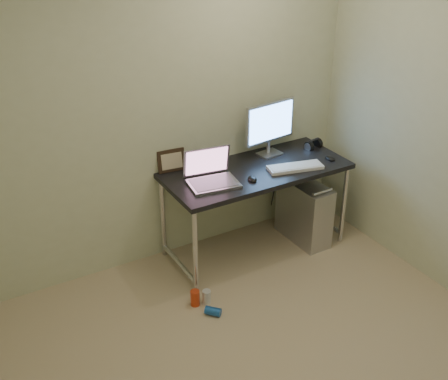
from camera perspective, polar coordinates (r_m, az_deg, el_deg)
wall_back at (r=4.22m, az=-7.94°, el=7.68°), size 3.50×0.02×2.50m
desk at (r=4.51m, az=3.28°, el=1.22°), size 1.49×0.65×0.75m
tower_computer at (r=4.87m, az=8.12°, el=-2.15°), size 0.24×0.52×0.57m
cable_a at (r=5.04m, az=5.28°, el=0.75°), size 0.01×0.16×0.69m
cable_b at (r=5.08m, az=6.23°, el=0.69°), size 0.02×0.11×0.71m
can_red at (r=4.20m, az=-2.96°, el=-10.90°), size 0.08×0.08×0.12m
can_white at (r=4.21m, az=-1.77°, el=-10.82°), size 0.07×0.07×0.11m
can_blue at (r=4.13m, az=-1.12°, el=-12.22°), size 0.12×0.13×0.06m
laptop at (r=4.24m, az=-1.35°, el=1.56°), size 0.41×0.35×0.26m
monitor at (r=4.64m, az=4.70°, el=6.67°), size 0.49×0.16×0.46m
keyboard at (r=4.50m, az=7.25°, el=2.30°), size 0.46×0.24×0.03m
mouse_right at (r=4.70m, az=10.74°, el=3.24°), size 0.07×0.10×0.03m
mouse_left at (r=4.28m, az=2.88°, el=1.21°), size 0.09×0.12×0.04m
headphones at (r=4.90m, az=9.06°, el=4.55°), size 0.16×0.09×0.10m
picture_frame at (r=4.42m, az=-5.38°, el=3.00°), size 0.23×0.09×0.18m
webcam at (r=4.50m, az=-2.43°, el=3.57°), size 0.04×0.04×0.12m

